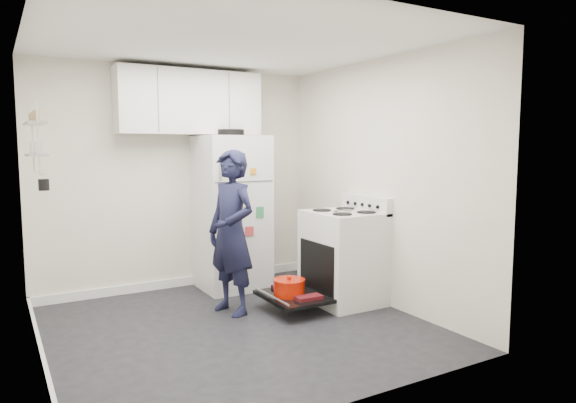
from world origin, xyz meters
TOP-DOWN VIEW (x-y plane):
  - room at (-0.03, 0.03)m, footprint 3.21×3.21m
  - electric_range at (1.26, 0.15)m, footprint 0.66×0.76m
  - open_oven_door at (0.65, 0.16)m, footprint 0.55×0.70m
  - refrigerator at (0.51, 1.25)m, footprint 0.72×0.74m
  - upper_cabinets at (0.10, 1.43)m, footprint 1.60×0.33m
  - wall_shelf_rack at (-1.52, 0.49)m, footprint 0.14×0.60m
  - person at (0.14, 0.41)m, footprint 0.53×0.66m

SIDE VIEW (x-z plane):
  - open_oven_door at x=0.65m, z-range 0.08..0.31m
  - electric_range at x=1.26m, z-range -0.08..1.02m
  - person at x=0.14m, z-range 0.00..1.59m
  - refrigerator at x=0.51m, z-range -0.03..1.78m
  - room at x=-0.03m, z-range -0.05..2.46m
  - wall_shelf_rack at x=-1.52m, z-range 1.37..1.98m
  - upper_cabinets at x=0.10m, z-range 1.75..2.45m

